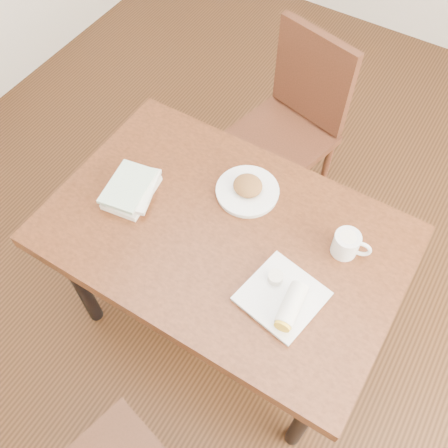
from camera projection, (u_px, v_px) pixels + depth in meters
The scene contains 7 objects.
ground at pixel (224, 317), 2.36m from camera, with size 4.00×5.00×0.01m, color #472814.
table at pixel (224, 244), 1.80m from camera, with size 1.24×0.81×0.75m.
chair_far at pixel (292, 119), 2.31m from camera, with size 0.51×0.51×0.95m.
plate_scone at pixel (248, 189), 1.81m from camera, with size 0.23×0.23×0.07m.
coffee_mug at pixel (347, 244), 1.65m from camera, with size 0.13×0.09×0.09m.
plate_burrito at pixel (285, 299), 1.57m from camera, with size 0.27×0.27×0.08m.
book_stack at pixel (132, 189), 1.80m from camera, with size 0.20×0.24×0.06m.
Camera 1 is at (0.49, -0.79, 2.21)m, focal length 40.00 mm.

